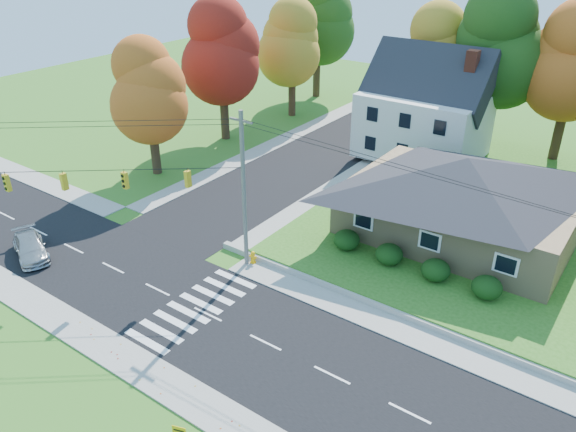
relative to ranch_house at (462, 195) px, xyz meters
The scene contains 21 objects.
ground 18.18m from the ranch_house, 116.57° to the right, with size 120.00×120.00×0.00m, color #3D7923.
road_main 18.18m from the ranch_house, 116.57° to the right, with size 90.00×8.00×0.02m, color black.
road_cross 19.15m from the ranch_house, 147.99° to the left, with size 8.00×44.00×0.02m, color black.
sidewalk_north 13.98m from the ranch_house, 126.03° to the right, with size 90.00×2.00×0.08m, color #9C9A90.
sidewalk_south 22.70m from the ranch_house, 110.85° to the right, with size 90.00×2.00×0.08m, color #9C9A90.
lawn 7.69m from the ranch_house, 45.00° to the left, with size 30.00×30.00×0.50m, color #3D7923.
ranch_house is the anchor object (origin of this frame).
colonial_house 14.46m from the ranch_house, 123.55° to the left, with size 10.40×8.40×9.60m.
hedge_row 6.57m from the ranch_house, 94.61° to the right, with size 10.70×1.70×1.27m.
traffic_infrastructure 16.87m from the ranch_house, 119.09° to the right, with size 38.10×10.66×10.00m.
tree_lot_0 21.20m from the ranch_house, 119.05° to the left, with size 6.72×6.72×12.51m.
tree_lot_1 18.58m from the ranch_house, 103.24° to the left, with size 7.84×7.84×14.60m.
tree_lot_2 18.99m from the ranch_house, 83.66° to the left, with size 7.28×7.28×13.56m.
tree_west_0 25.61m from the ranch_house, behind, with size 6.16×6.16×11.47m.
tree_west_1 27.18m from the ranch_house, 167.01° to the left, with size 7.28×7.28×13.56m.
tree_west_2 30.03m from the ranch_house, 147.38° to the left, with size 6.72×6.72×12.51m.
tree_west_3 36.60m from the ranch_house, 138.37° to the left, with size 7.84×7.84×14.60m.
silver_sedan 28.15m from the ranch_house, 139.72° to the right, with size 1.77×4.34×1.26m, color #AFAFAF.
white_car 22.91m from the ranch_house, 130.27° to the left, with size 1.37×3.92×1.29m, color silver.
fire_hydrant 14.27m from the ranch_house, 131.39° to the right, with size 0.50×0.39×0.88m.
yard_sign 23.27m from the ranch_house, 97.86° to the right, with size 0.59×0.23×0.77m.
Camera 1 is at (18.01, -17.53, 19.14)m, focal length 35.00 mm.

